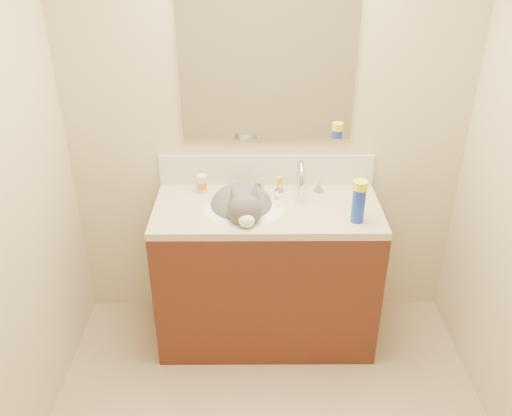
{
  "coord_description": "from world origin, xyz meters",
  "views": [
    {
      "loc": [
        -0.07,
        -1.53,
        2.24
      ],
      "look_at": [
        -0.06,
        0.92,
        0.88
      ],
      "focal_mm": 38.0,
      "sensor_mm": 36.0,
      "label": 1
    }
  ],
  "objects_px": {
    "spray_can": "(358,205)",
    "faucet": "(300,181)",
    "amber_bottle": "(280,184)",
    "basin": "(245,221)",
    "pill_bottle": "(202,184)",
    "silver_jar": "(260,186)",
    "cat": "(242,209)",
    "vanity_cabinet": "(267,276)"
  },
  "relations": [
    {
      "from": "spray_can",
      "to": "faucet",
      "type": "bearing_deg",
      "value": 132.78
    },
    {
      "from": "amber_bottle",
      "to": "spray_can",
      "type": "relative_size",
      "value": 0.49
    },
    {
      "from": "basin",
      "to": "spray_can",
      "type": "distance_m",
      "value": 0.6
    },
    {
      "from": "pill_bottle",
      "to": "silver_jar",
      "type": "distance_m",
      "value": 0.32
    },
    {
      "from": "amber_bottle",
      "to": "faucet",
      "type": "bearing_deg",
      "value": -22.26
    },
    {
      "from": "basin",
      "to": "amber_bottle",
      "type": "xyz_separation_m",
      "value": [
        0.19,
        0.21,
        0.11
      ]
    },
    {
      "from": "amber_bottle",
      "to": "basin",
      "type": "bearing_deg",
      "value": -132.11
    },
    {
      "from": "cat",
      "to": "spray_can",
      "type": "distance_m",
      "value": 0.61
    },
    {
      "from": "pill_bottle",
      "to": "amber_bottle",
      "type": "height_order",
      "value": "pill_bottle"
    },
    {
      "from": "silver_jar",
      "to": "amber_bottle",
      "type": "bearing_deg",
      "value": -0.97
    },
    {
      "from": "pill_bottle",
      "to": "cat",
      "type": "bearing_deg",
      "value": -37.23
    },
    {
      "from": "pill_bottle",
      "to": "faucet",
      "type": "bearing_deg",
      "value": -3.68
    },
    {
      "from": "faucet",
      "to": "amber_bottle",
      "type": "height_order",
      "value": "faucet"
    },
    {
      "from": "vanity_cabinet",
      "to": "basin",
      "type": "bearing_deg",
      "value": -165.96
    },
    {
      "from": "basin",
      "to": "silver_jar",
      "type": "relative_size",
      "value": 7.55
    },
    {
      "from": "basin",
      "to": "silver_jar",
      "type": "height_order",
      "value": "silver_jar"
    },
    {
      "from": "vanity_cabinet",
      "to": "pill_bottle",
      "type": "distance_m",
      "value": 0.64
    },
    {
      "from": "pill_bottle",
      "to": "vanity_cabinet",
      "type": "bearing_deg",
      "value": -25.64
    },
    {
      "from": "faucet",
      "to": "cat",
      "type": "relative_size",
      "value": 0.56
    },
    {
      "from": "basin",
      "to": "cat",
      "type": "bearing_deg",
      "value": 111.56
    },
    {
      "from": "vanity_cabinet",
      "to": "cat",
      "type": "height_order",
      "value": "cat"
    },
    {
      "from": "basin",
      "to": "pill_bottle",
      "type": "xyz_separation_m",
      "value": [
        -0.24,
        0.2,
        0.12
      ]
    },
    {
      "from": "vanity_cabinet",
      "to": "silver_jar",
      "type": "distance_m",
      "value": 0.52
    },
    {
      "from": "basin",
      "to": "silver_jar",
      "type": "xyz_separation_m",
      "value": [
        0.08,
        0.21,
        0.1
      ]
    },
    {
      "from": "cat",
      "to": "amber_bottle",
      "type": "bearing_deg",
      "value": 34.61
    },
    {
      "from": "amber_bottle",
      "to": "spray_can",
      "type": "distance_m",
      "value": 0.5
    },
    {
      "from": "basin",
      "to": "faucet",
      "type": "relative_size",
      "value": 1.61
    },
    {
      "from": "vanity_cabinet",
      "to": "spray_can",
      "type": "distance_m",
      "value": 0.72
    },
    {
      "from": "silver_jar",
      "to": "basin",
      "type": "bearing_deg",
      "value": -110.77
    },
    {
      "from": "faucet",
      "to": "spray_can",
      "type": "bearing_deg",
      "value": -47.22
    },
    {
      "from": "vanity_cabinet",
      "to": "basin",
      "type": "relative_size",
      "value": 2.67
    },
    {
      "from": "vanity_cabinet",
      "to": "faucet",
      "type": "distance_m",
      "value": 0.58
    },
    {
      "from": "faucet",
      "to": "amber_bottle",
      "type": "bearing_deg",
      "value": 157.74
    },
    {
      "from": "pill_bottle",
      "to": "silver_jar",
      "type": "xyz_separation_m",
      "value": [
        0.32,
        0.01,
        -0.02
      ]
    },
    {
      "from": "pill_bottle",
      "to": "silver_jar",
      "type": "height_order",
      "value": "pill_bottle"
    },
    {
      "from": "basin",
      "to": "cat",
      "type": "distance_m",
      "value": 0.07
    },
    {
      "from": "pill_bottle",
      "to": "amber_bottle",
      "type": "xyz_separation_m",
      "value": [
        0.43,
        0.01,
        -0.01
      ]
    },
    {
      "from": "cat",
      "to": "spray_can",
      "type": "height_order",
      "value": "cat"
    },
    {
      "from": "cat",
      "to": "spray_can",
      "type": "relative_size",
      "value": 2.78
    },
    {
      "from": "vanity_cabinet",
      "to": "pill_bottle",
      "type": "bearing_deg",
      "value": 154.36
    },
    {
      "from": "basin",
      "to": "silver_jar",
      "type": "bearing_deg",
      "value": 69.23
    },
    {
      "from": "cat",
      "to": "silver_jar",
      "type": "distance_m",
      "value": 0.21
    }
  ]
}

